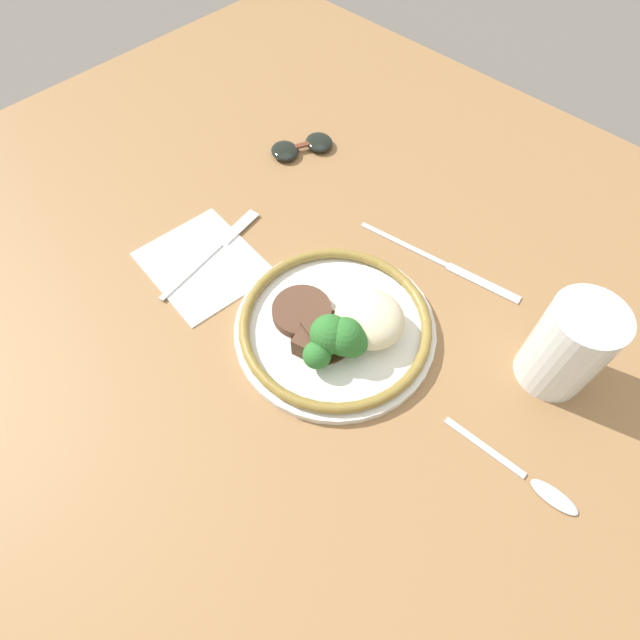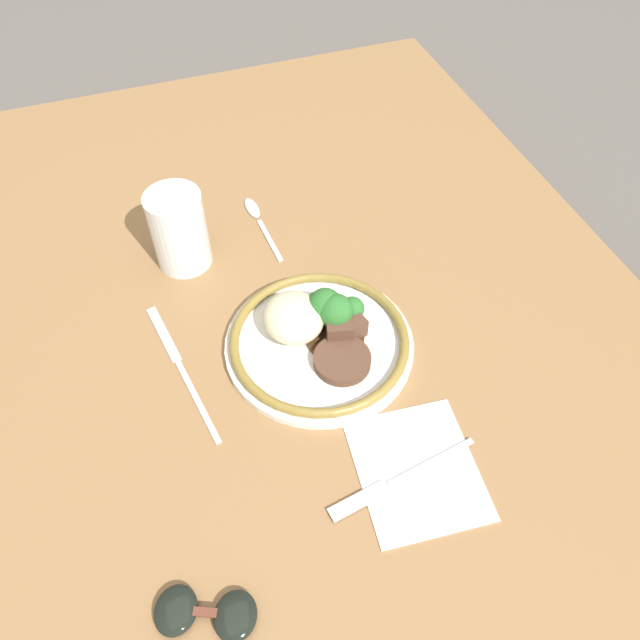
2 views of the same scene
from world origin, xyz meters
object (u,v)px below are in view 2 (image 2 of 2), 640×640
object	(u,v)px
spoon	(256,216)
knife	(179,365)
fork	(390,484)
plate	(319,334)
juice_glass	(180,234)
sunglasses	(205,613)

from	to	relation	value
spoon	knife	bearing A→B (deg)	141.17
fork	knife	world-z (taller)	fork
plate	spoon	xyz separation A→B (m)	(0.26, 0.01, -0.02)
juice_glass	fork	world-z (taller)	juice_glass
juice_glass	sunglasses	world-z (taller)	juice_glass
juice_glass	knife	bearing A→B (deg)	165.81
plate	fork	world-z (taller)	plate
juice_glass	plate	bearing A→B (deg)	-147.70
plate	juice_glass	distance (m)	0.24
knife	sunglasses	world-z (taller)	sunglasses
spoon	sunglasses	xyz separation A→B (m)	(-0.52, 0.19, 0.01)
knife	plate	bearing A→B (deg)	-108.07
spoon	sunglasses	bearing A→B (deg)	155.70
spoon	sunglasses	distance (m)	0.55
juice_glass	knife	world-z (taller)	juice_glass
fork	sunglasses	bearing A→B (deg)	6.94
knife	spoon	size ratio (longest dim) A/B	1.52
fork	knife	bearing A→B (deg)	-60.95
juice_glass	sunglasses	bearing A→B (deg)	170.56
juice_glass	fork	size ratio (longest dim) A/B	0.63
knife	fork	bearing A→B (deg)	-151.62
fork	spoon	distance (m)	0.46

